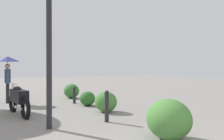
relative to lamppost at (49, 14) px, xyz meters
name	(u,v)px	position (x,y,z in m)	size (l,w,h in m)	color
lamppost	(49,14)	(0.00, 0.00, 0.00)	(0.98, 0.28, 4.35)	#232328
motorcycle	(19,99)	(2.25, 0.42, -2.37)	(2.17, 0.46, 1.06)	black
pedestrian	(8,66)	(5.25, 0.48, -1.27)	(1.00, 1.00, 2.03)	black
bollard_near	(107,106)	(-0.04, -1.61, -2.40)	(0.13, 0.13, 0.89)	#232328
bollard_mid	(74,95)	(3.73, -2.02, -2.49)	(0.13, 0.13, 0.73)	#232328
shrub_low	(169,119)	(-2.14, -2.00, -2.43)	(1.02, 0.92, 0.87)	#477F38
shrub_round	(87,99)	(2.89, -2.27, -2.58)	(0.68, 0.61, 0.58)	#2D6628
shrub_wide	(71,91)	(5.49, -2.51, -2.51)	(0.85, 0.76, 0.72)	#387533
shrub_tall	(106,102)	(1.32, -2.29, -2.51)	(0.84, 0.75, 0.71)	#477F38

